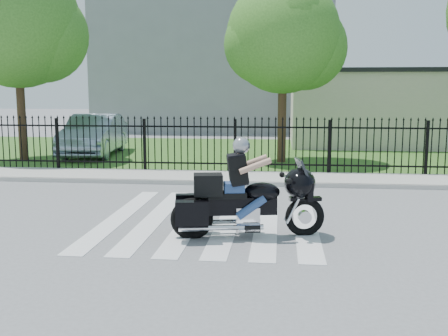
# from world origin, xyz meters

# --- Properties ---
(ground) EXTENTS (120.00, 120.00, 0.00)m
(ground) POSITION_xyz_m (0.00, 0.00, 0.00)
(ground) COLOR slate
(ground) RESTS_ON ground
(crosswalk) EXTENTS (5.00, 5.50, 0.01)m
(crosswalk) POSITION_xyz_m (0.00, 0.00, 0.01)
(crosswalk) COLOR silver
(crosswalk) RESTS_ON ground
(sidewalk) EXTENTS (40.00, 2.00, 0.12)m
(sidewalk) POSITION_xyz_m (0.00, 5.00, 0.06)
(sidewalk) COLOR #ADAAA3
(sidewalk) RESTS_ON ground
(curb) EXTENTS (40.00, 0.12, 0.12)m
(curb) POSITION_xyz_m (0.00, 4.00, 0.06)
(curb) COLOR #ADAAA3
(curb) RESTS_ON ground
(grass_strip) EXTENTS (40.00, 12.00, 0.02)m
(grass_strip) POSITION_xyz_m (0.00, 12.00, 0.01)
(grass_strip) COLOR #355D20
(grass_strip) RESTS_ON ground
(iron_fence) EXTENTS (26.00, 0.04, 1.80)m
(iron_fence) POSITION_xyz_m (0.00, 6.00, 0.90)
(iron_fence) COLOR black
(iron_fence) RESTS_ON ground
(tree_left) EXTENTS (4.80, 4.80, 7.58)m
(tree_left) POSITION_xyz_m (-8.50, 8.50, 5.17)
(tree_left) COLOR #382316
(tree_left) RESTS_ON ground
(tree_mid) EXTENTS (4.20, 4.20, 6.78)m
(tree_mid) POSITION_xyz_m (1.50, 9.00, 4.67)
(tree_mid) COLOR #382316
(tree_mid) RESTS_ON ground
(building_low) EXTENTS (10.00, 6.00, 3.50)m
(building_low) POSITION_xyz_m (7.00, 16.00, 1.75)
(building_low) COLOR beige
(building_low) RESTS_ON ground
(building_low_roof) EXTENTS (10.20, 6.20, 0.20)m
(building_low_roof) POSITION_xyz_m (7.00, 16.00, 3.60)
(building_low_roof) COLOR black
(building_low_roof) RESTS_ON building_low
(building_tall) EXTENTS (15.00, 10.00, 12.00)m
(building_tall) POSITION_xyz_m (-3.00, 26.00, 6.00)
(building_tall) COLOR gray
(building_tall) RESTS_ON ground
(motorcycle_rider) EXTENTS (2.90, 1.28, 1.93)m
(motorcycle_rider) POSITION_xyz_m (0.80, -1.24, 0.79)
(motorcycle_rider) COLOR black
(motorcycle_rider) RESTS_ON ground
(parked_car) EXTENTS (2.30, 5.33, 1.71)m
(parked_car) POSITION_xyz_m (-6.26, 10.20, 0.87)
(parked_car) COLOR #96A8BC
(parked_car) RESTS_ON grass_strip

